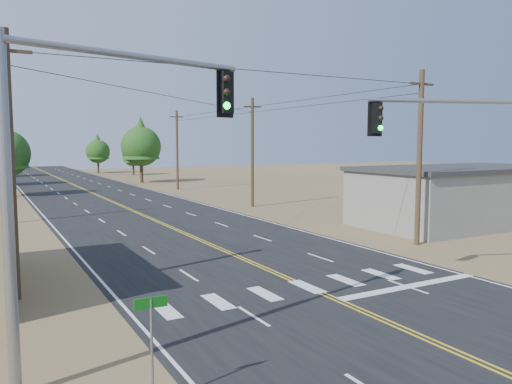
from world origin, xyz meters
TOP-DOWN VIEW (x-y plane):
  - ground at (0.00, 0.00)m, footprint 220.00×220.00m
  - road at (0.00, 30.00)m, footprint 15.00×200.00m
  - building_right at (19.00, 16.00)m, footprint 15.00×8.00m
  - utility_pole_left_near at (-10.50, 12.00)m, footprint 1.80×0.30m
  - utility_pole_right_near at (10.50, 12.00)m, footprint 1.80×0.30m
  - utility_pole_right_mid at (10.50, 32.00)m, footprint 1.80×0.30m
  - utility_pole_right_far at (10.50, 52.00)m, footprint 1.80×0.30m
  - signal_mast_left at (-9.11, 4.46)m, footprint 6.66×1.88m
  - signal_mast_right at (6.10, 4.68)m, footprint 6.58×2.53m
  - street_sign at (-8.34, 2.00)m, footprint 0.74×0.06m
  - tree_left_near at (-9.00, 52.99)m, footprint 5.19×5.19m
  - tree_right_near at (9.62, 65.15)m, footprint 5.90×5.90m
  - tree_right_mid at (13.48, 83.95)m, footprint 3.92×3.92m
  - tree_right_far at (9.00, 93.34)m, footprint 4.68×4.68m

SIDE VIEW (x-z plane):
  - ground at x=0.00m, z-range 0.00..0.00m
  - road at x=0.00m, z-range 0.00..0.02m
  - street_sign at x=-8.34m, z-range 0.43..2.93m
  - building_right at x=19.00m, z-range 0.00..4.00m
  - tree_right_mid at x=13.48m, z-range 0.73..7.25m
  - tree_right_far at x=9.00m, z-range 0.87..8.67m
  - utility_pole_left_near at x=-10.50m, z-range 0.12..10.12m
  - utility_pole_right_near at x=10.50m, z-range 0.12..10.12m
  - utility_pole_right_mid at x=10.50m, z-range 0.12..10.12m
  - utility_pole_right_far at x=10.50m, z-range 0.12..10.12m
  - signal_mast_right at x=6.10m, z-range 1.40..9.13m
  - tree_left_near at x=-9.00m, z-range 0.97..9.62m
  - signal_mast_left at x=-9.11m, z-range 1.47..9.85m
  - tree_right_near at x=9.62m, z-range 1.10..10.94m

